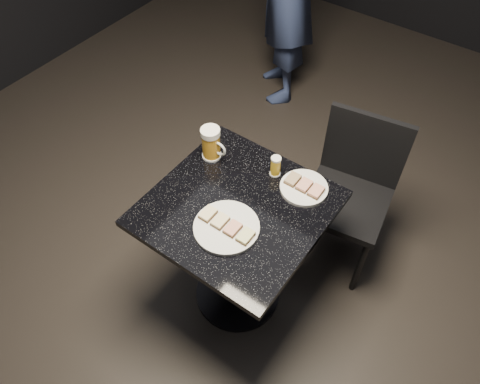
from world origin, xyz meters
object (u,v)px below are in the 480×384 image
plate_large (226,227)px  plate_small (304,188)px  beer_mug (211,143)px  beer_tumbler (276,166)px  table (237,239)px  chair (352,187)px

plate_large → plate_small: size_ratio=1.29×
plate_small → beer_mug: (-0.43, -0.07, 0.07)m
plate_large → beer_mug: bearing=136.0°
beer_mug → plate_large: bearing=-44.0°
beer_mug → beer_tumbler: (0.29, 0.08, -0.03)m
table → chair: size_ratio=0.86×
plate_small → beer_tumbler: size_ratio=2.08×
plate_large → plate_small: bearing=68.2°
table → beer_tumbler: (0.03, 0.24, 0.29)m
plate_large → table: 0.28m
table → beer_mug: beer_mug is taller
plate_large → plate_small: same height
beer_tumbler → chair: size_ratio=0.11×
beer_tumbler → table: bearing=-96.6°
plate_small → beer_mug: size_ratio=1.29×
beer_mug → beer_tumbler: size_ratio=1.61×
plate_large → beer_mug: 0.41m
table → plate_small: bearing=54.1°
table → beer_mug: bearing=147.4°
table → beer_mug: 0.45m
table → chair: (0.27, 0.59, -0.01)m
plate_small → beer_mug: bearing=-170.3°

